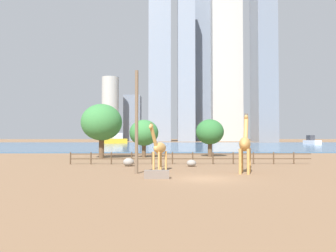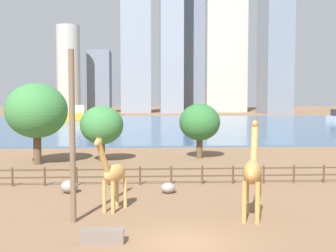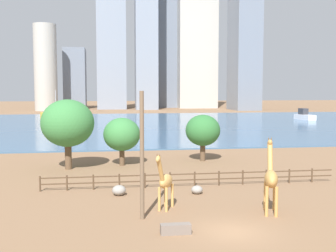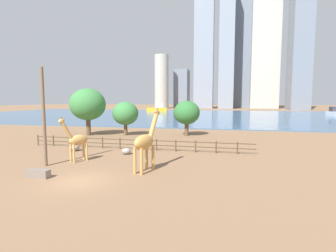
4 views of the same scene
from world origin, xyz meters
TOP-DOWN VIEW (x-y plane):
  - ground_plane at (0.00, 80.00)m, footprint 400.00×400.00m
  - harbor_water at (0.00, 77.00)m, footprint 180.00×86.00m
  - giraffe_tall at (3.77, 3.56)m, footprint 1.66×3.44m
  - giraffe_companion at (-3.37, 5.30)m, footprint 1.78×2.79m
  - utility_pole at (-5.16, 3.30)m, footprint 0.28×0.28m
  - boulder_near_fence at (-0.18, 9.35)m, footprint 0.94×0.90m
  - boulder_by_pole at (-6.51, 9.77)m, footprint 1.10×1.10m
  - feeding_trough at (-3.45, 0.18)m, footprint 1.80×0.60m
  - enclosure_fence at (-0.39, 12.00)m, footprint 26.12×0.14m
  - tree_left_large at (3.83, 24.76)m, footprint 4.11×4.11m
  - tree_center_broad at (-11.54, 21.72)m, footprint 5.59×5.59m
  - tree_right_tall at (-5.79, 23.16)m, footprint 4.11×4.11m
  - boat_ferry at (45.94, 84.30)m, footprint 3.34×7.20m
  - boat_sailboat at (-21.20, 99.28)m, footprint 9.49×6.27m
  - skyline_tower_needle at (8.95, 151.93)m, footprint 9.11×8.56m
  - skyline_tower_glass at (-31.10, 147.48)m, footprint 8.90×8.90m
  - skyline_block_right at (32.68, 163.32)m, footprint 17.08×11.83m
  - skyline_tower_short at (-21.18, 166.09)m, footprint 9.29×13.65m
  - skyline_block_wide at (19.92, 169.73)m, footprint 15.81×9.27m

SIDE VIEW (x-z plane):
  - ground_plane at x=0.00m, z-range 0.00..0.00m
  - harbor_water at x=0.00m, z-range 0.00..0.20m
  - feeding_trough at x=-3.45m, z-range 0.00..0.60m
  - boulder_near_fence at x=-0.18m, z-range 0.00..0.68m
  - boulder_by_pole at x=-6.51m, z-range 0.00..0.82m
  - enclosure_fence at x=-0.39m, z-range 0.11..1.41m
  - boat_ferry at x=45.94m, z-range -0.29..2.76m
  - boat_sailboat at x=-21.20m, z-range -2.48..5.56m
  - giraffe_companion at x=-3.37m, z-range -0.11..4.13m
  - giraffe_tall at x=3.77m, z-range -0.14..4.95m
  - tree_right_tall at x=-5.79m, z-range 0.80..6.15m
  - tree_left_large at x=3.83m, z-range 0.87..6.38m
  - utility_pole at x=-5.16m, z-range 0.00..8.42m
  - tree_center_broad at x=-11.54m, z-range 1.18..8.64m
  - skyline_tower_short at x=-21.18m, z-range 0.00..26.17m
  - skyline_tower_glass at x=-31.10m, z-range 0.00..33.73m
  - skyline_tower_needle at x=8.95m, z-range 0.00..80.76m
  - skyline_block_wide at x=19.92m, z-range 0.00..84.07m
  - skyline_block_right at x=32.68m, z-range 0.00..94.61m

